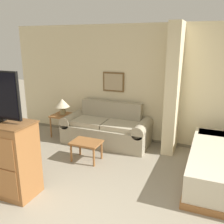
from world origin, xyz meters
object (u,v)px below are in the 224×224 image
coffee_table (86,144)px  table_lamp (62,104)px  couch (107,129)px  tv_dresser (1,157)px

coffee_table → table_lamp: table_lamp is taller
couch → coffee_table: size_ratio=3.46×
couch → tv_dresser: tv_dresser is taller
tv_dresser → coffee_table: bearing=63.2°
couch → table_lamp: table_lamp is taller
coffee_table → tv_dresser: bearing=-116.8°
couch → coffee_table: (-0.01, -0.96, 0.00)m
table_lamp → couch: bearing=0.6°
couch → table_lamp: bearing=-179.4°
table_lamp → coffee_table: bearing=-39.9°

